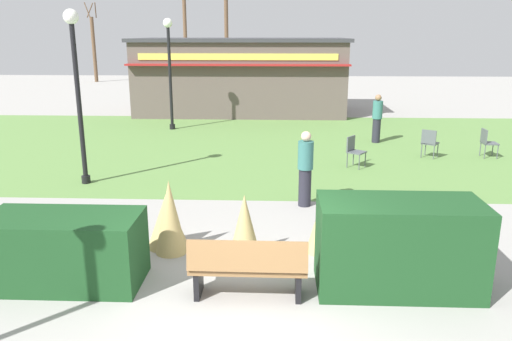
% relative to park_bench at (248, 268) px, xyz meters
% --- Properties ---
extents(ground_plane, '(80.00, 80.00, 0.00)m').
position_rel_park_bench_xyz_m(ground_plane, '(0.00, -0.47, -0.48)').
color(ground_plane, '#999691').
extents(lawn_patch, '(36.00, 12.00, 0.01)m').
position_rel_park_bench_xyz_m(lawn_patch, '(0.00, 10.40, -0.48)').
color(lawn_patch, '#5B8442').
rests_on(lawn_patch, ground_plane).
extents(park_bench, '(1.70, 0.53, 0.95)m').
position_rel_park_bench_xyz_m(park_bench, '(0.00, 0.00, 0.00)').
color(park_bench, olive).
rests_on(park_bench, ground_plane).
extents(hedge_left, '(2.33, 1.10, 1.09)m').
position_rel_park_bench_xyz_m(hedge_left, '(-2.82, 0.35, 0.07)').
color(hedge_left, '#19421E').
rests_on(hedge_left, ground_plane).
extents(hedge_right, '(2.39, 1.10, 1.37)m').
position_rel_park_bench_xyz_m(hedge_right, '(2.22, 0.40, 0.21)').
color(hedge_right, '#19421E').
rests_on(hedge_right, ground_plane).
extents(ornamental_grass_behind_left, '(0.73, 0.73, 0.99)m').
position_rel_park_bench_xyz_m(ornamental_grass_behind_left, '(-1.55, 1.80, 0.01)').
color(ornamental_grass_behind_left, tan).
rests_on(ornamental_grass_behind_left, ground_plane).
extents(ornamental_grass_behind_right, '(0.55, 0.55, 1.32)m').
position_rel_park_bench_xyz_m(ornamental_grass_behind_right, '(-1.44, 1.53, 0.18)').
color(ornamental_grass_behind_right, tan).
rests_on(ornamental_grass_behind_right, ground_plane).
extents(ornamental_grass_behind_center, '(0.55, 0.55, 1.11)m').
position_rel_park_bench_xyz_m(ornamental_grass_behind_center, '(-0.14, 1.44, 0.07)').
color(ornamental_grass_behind_center, tan).
rests_on(ornamental_grass_behind_center, ground_plane).
extents(ornamental_grass_behind_far, '(0.52, 0.52, 1.01)m').
position_rel_park_bench_xyz_m(ornamental_grass_behind_far, '(1.20, 1.66, 0.02)').
color(ornamental_grass_behind_far, tan).
rests_on(ornamental_grass_behind_far, ground_plane).
extents(lamppost_mid, '(0.36, 0.36, 4.29)m').
position_rel_park_bench_xyz_m(lamppost_mid, '(-4.50, 5.63, 2.21)').
color(lamppost_mid, black).
rests_on(lamppost_mid, ground_plane).
extents(lamppost_far, '(0.36, 0.36, 4.29)m').
position_rel_park_bench_xyz_m(lamppost_far, '(-3.80, 13.20, 2.21)').
color(lamppost_far, black).
rests_on(lamppost_far, ground_plane).
extents(trash_bin, '(0.52, 0.52, 0.78)m').
position_rel_park_bench_xyz_m(trash_bin, '(3.01, 0.64, -0.09)').
color(trash_bin, '#2D4233').
rests_on(trash_bin, ground_plane).
extents(food_kiosk, '(9.95, 5.32, 3.51)m').
position_rel_park_bench_xyz_m(food_kiosk, '(-1.34, 17.98, 1.28)').
color(food_kiosk, '#594C47').
rests_on(food_kiosk, ground_plane).
extents(cafe_chair_west, '(0.45, 0.45, 0.89)m').
position_rel_park_bench_xyz_m(cafe_chair_west, '(6.89, 8.88, 0.05)').
color(cafe_chair_west, '#4C5156').
rests_on(cafe_chair_west, ground_plane).
extents(cafe_chair_east, '(0.61, 0.61, 0.89)m').
position_rel_park_bench_xyz_m(cafe_chair_east, '(2.61, 7.56, 0.05)').
color(cafe_chair_east, '#4C5156').
rests_on(cafe_chair_east, ground_plane).
extents(cafe_chair_center, '(0.61, 0.61, 0.89)m').
position_rel_park_bench_xyz_m(cafe_chair_center, '(5.10, 8.74, 0.05)').
color(cafe_chair_center, '#4C5156').
rests_on(cafe_chair_center, ground_plane).
extents(person_strolling, '(0.34, 0.34, 1.69)m').
position_rel_park_bench_xyz_m(person_strolling, '(1.03, 4.12, 0.38)').
color(person_strolling, '#23232D').
rests_on(person_strolling, ground_plane).
extents(person_standing, '(0.34, 0.34, 1.69)m').
position_rel_park_bench_xyz_m(person_standing, '(3.90, 10.97, 0.38)').
color(person_standing, '#23232D').
rests_on(person_standing, ground_plane).
extents(parked_car_west_slot, '(4.24, 2.13, 1.20)m').
position_rel_park_bench_xyz_m(parked_car_west_slot, '(-4.86, 25.57, 0.16)').
color(parked_car_west_slot, '#2D6638').
rests_on(parked_car_west_slot, ground_plane).
extents(tree_left_bg, '(0.91, 0.96, 7.27)m').
position_rel_park_bench_xyz_m(tree_left_bg, '(-6.66, 32.78, 2.79)').
color(tree_left_bg, brown).
rests_on(tree_left_bg, ground_plane).
extents(tree_right_bg, '(0.91, 0.96, 7.33)m').
position_rel_park_bench_xyz_m(tree_right_bg, '(-3.22, 29.95, 2.82)').
color(tree_right_bg, brown).
rests_on(tree_right_bg, ground_plane).
extents(tree_center_bg, '(0.91, 0.96, 6.01)m').
position_rel_park_bench_xyz_m(tree_center_bg, '(-13.98, 33.24, 2.16)').
color(tree_center_bg, brown).
rests_on(tree_center_bg, ground_plane).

